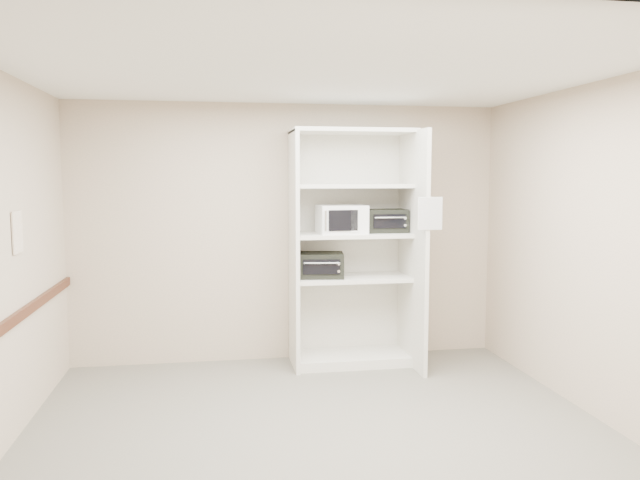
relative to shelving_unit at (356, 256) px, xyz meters
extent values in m
cube|color=#676259|center=(-0.67, -1.70, -1.13)|extent=(4.50, 4.00, 0.01)
cube|color=white|center=(-0.67, -1.70, 1.57)|extent=(4.50, 4.00, 0.01)
cube|color=#C7AE93|center=(-0.67, 0.30, 0.22)|extent=(4.50, 0.02, 2.70)
cube|color=#C7AE93|center=(-0.67, -3.70, 0.22)|extent=(4.50, 0.02, 2.70)
cube|color=#C7AE93|center=(1.58, -1.70, 0.22)|extent=(0.02, 4.00, 2.70)
cube|color=white|center=(-0.65, -0.02, 0.07)|extent=(0.04, 0.60, 2.40)
cube|color=white|center=(0.55, -0.17, 0.07)|extent=(0.04, 0.90, 2.40)
cube|color=white|center=(-0.05, 0.28, 0.07)|extent=(1.24, 0.02, 2.40)
cube|color=white|center=(-0.05, 0.00, -1.08)|extent=(1.16, 0.56, 0.10)
cube|color=white|center=(-0.05, 0.00, -0.23)|extent=(1.16, 0.56, 0.04)
cube|color=white|center=(-0.05, 0.00, 0.22)|extent=(1.16, 0.56, 0.04)
cube|color=white|center=(-0.05, 0.00, 0.72)|extent=(1.16, 0.56, 0.04)
cube|color=white|center=(-0.05, 0.00, 1.27)|extent=(1.24, 0.60, 0.04)
cube|color=white|center=(-0.16, -0.04, 0.38)|extent=(0.49, 0.39, 0.29)
cube|color=black|center=(0.32, 0.00, 0.36)|extent=(0.42, 0.32, 0.24)
cube|color=black|center=(-0.37, -0.02, -0.09)|extent=(0.49, 0.40, 0.25)
cube|color=white|center=(0.57, -0.63, 0.47)|extent=(0.24, 0.02, 0.30)
cube|color=#3E1B0E|center=(-2.89, -1.70, -0.23)|extent=(0.04, 3.98, 0.08)
cube|color=white|center=(-2.90, -1.23, 0.39)|extent=(0.01, 0.23, 0.32)
camera|label=1|loc=(-1.43, -6.23, 0.81)|focal=35.00mm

